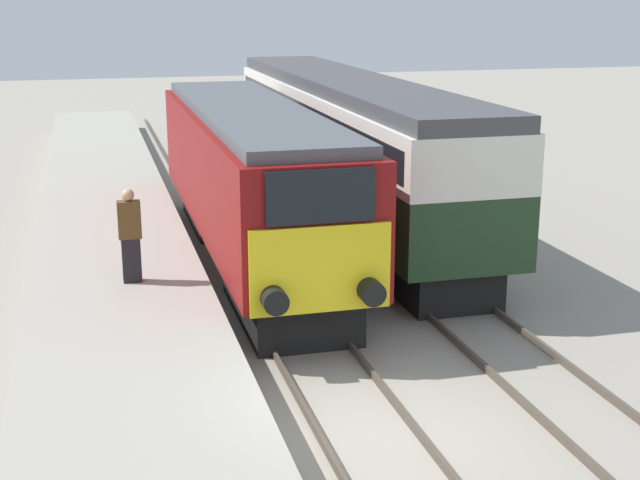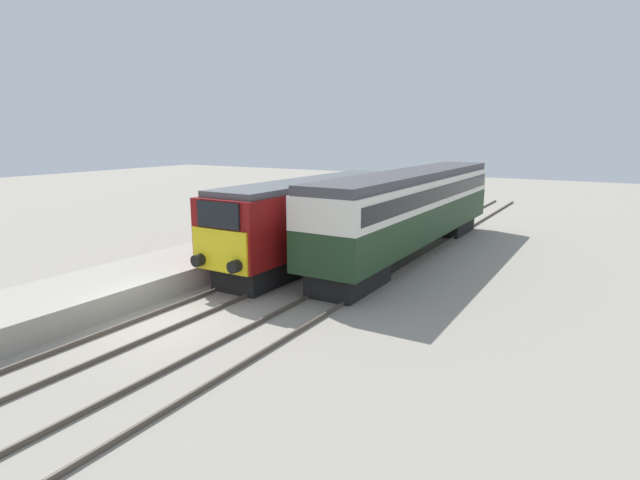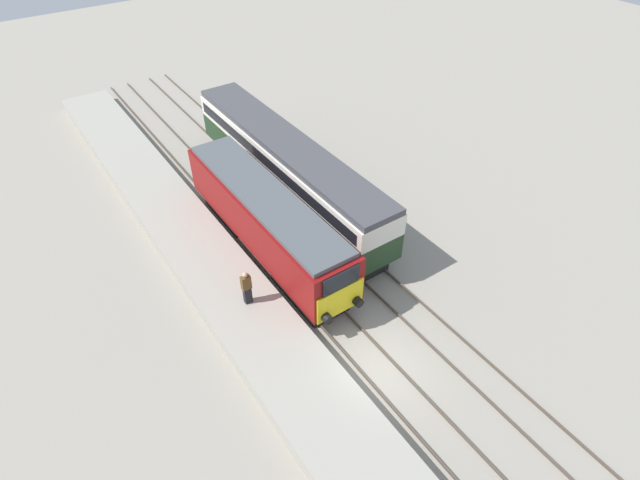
% 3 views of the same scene
% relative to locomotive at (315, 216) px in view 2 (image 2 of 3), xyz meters
% --- Properties ---
extents(ground_plane, '(120.00, 120.00, 0.00)m').
position_rel_locomotive_xyz_m(ground_plane, '(0.00, -9.23, -2.10)').
color(ground_plane, gray).
extents(platform_left, '(3.50, 50.00, 0.84)m').
position_rel_locomotive_xyz_m(platform_left, '(-3.30, -1.23, -1.69)').
color(platform_left, '#9E998C').
rests_on(platform_left, ground_plane).
extents(rails_near_track, '(1.51, 60.00, 0.14)m').
position_rel_locomotive_xyz_m(rails_near_track, '(0.00, -4.23, -2.03)').
color(rails_near_track, '#4C4238').
rests_on(rails_near_track, ground_plane).
extents(rails_far_track, '(1.50, 60.00, 0.14)m').
position_rel_locomotive_xyz_m(rails_far_track, '(3.40, -4.23, -2.03)').
color(rails_far_track, '#4C4238').
rests_on(rails_far_track, ground_plane).
extents(locomotive, '(2.70, 13.25, 3.79)m').
position_rel_locomotive_xyz_m(locomotive, '(0.00, 0.00, 0.00)').
color(locomotive, black).
rests_on(locomotive, ground_plane).
extents(passenger_carriage, '(2.75, 17.39, 4.07)m').
position_rel_locomotive_xyz_m(passenger_carriage, '(3.40, 3.49, 0.36)').
color(passenger_carriage, black).
rests_on(passenger_carriage, ground_plane).
extents(person_on_platform, '(0.44, 0.26, 1.86)m').
position_rel_locomotive_xyz_m(person_on_platform, '(-3.02, -3.36, -0.33)').
color(person_on_platform, black).
rests_on(person_on_platform, platform_left).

